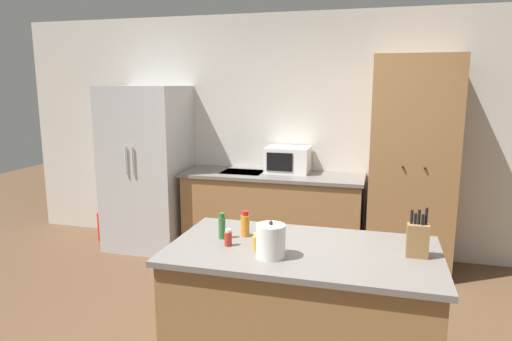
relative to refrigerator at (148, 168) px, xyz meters
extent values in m
cube|color=beige|center=(1.87, 0.40, 0.39)|extent=(7.20, 0.06, 2.60)
cube|color=#B7BABC|center=(0.00, 0.00, 0.00)|extent=(0.85, 0.75, 1.83)
cylinder|color=silver|center=(-0.04, -0.39, 0.15)|extent=(0.02, 0.02, 0.30)
cylinder|color=silver|center=(0.04, -0.39, 0.15)|extent=(0.02, 0.02, 0.30)
cube|color=olive|center=(1.44, 0.07, -0.48)|extent=(1.88, 0.61, 0.88)
cube|color=slate|center=(1.44, 0.07, -0.02)|extent=(1.92, 0.65, 0.03)
cube|color=#9EA0A3|center=(1.10, 0.07, -0.01)|extent=(0.44, 0.34, 0.01)
cube|color=olive|center=(2.83, 0.06, 0.14)|extent=(0.80, 0.62, 2.12)
sphere|color=black|center=(2.74, -0.26, 0.19)|extent=(0.02, 0.02, 0.02)
sphere|color=black|center=(2.93, -0.26, 0.19)|extent=(0.02, 0.02, 0.02)
cube|color=olive|center=(2.11, -2.00, -0.49)|extent=(1.54, 0.82, 0.85)
cube|color=slate|center=(2.11, -2.00, -0.05)|extent=(1.60, 0.88, 0.03)
cube|color=white|center=(1.58, 0.18, 0.13)|extent=(0.46, 0.35, 0.27)
cube|color=black|center=(1.52, 0.00, 0.13)|extent=(0.28, 0.01, 0.19)
cube|color=olive|center=(2.76, -1.97, 0.06)|extent=(0.12, 0.07, 0.19)
cylinder|color=black|center=(2.72, -1.96, 0.20)|extent=(0.02, 0.02, 0.08)
cylinder|color=black|center=(2.74, -1.96, 0.19)|extent=(0.02, 0.02, 0.06)
cylinder|color=black|center=(2.76, -1.96, 0.20)|extent=(0.02, 0.02, 0.08)
cylinder|color=black|center=(2.78, -1.97, 0.19)|extent=(0.02, 0.02, 0.06)
cylinder|color=black|center=(2.80, -1.96, 0.21)|extent=(0.02, 0.02, 0.10)
cylinder|color=#337033|center=(1.59, -1.97, 0.04)|extent=(0.04, 0.04, 0.14)
cylinder|color=#286628|center=(1.59, -1.97, 0.12)|extent=(0.03, 0.03, 0.03)
cylinder|color=gold|center=(1.85, -2.12, 0.01)|extent=(0.04, 0.04, 0.09)
cylinder|color=#E5DB4C|center=(1.85, -2.12, 0.06)|extent=(0.03, 0.03, 0.02)
cylinder|color=orange|center=(1.72, -1.88, 0.04)|extent=(0.06, 0.06, 0.14)
cylinder|color=red|center=(1.72, -1.88, 0.12)|extent=(0.04, 0.04, 0.03)
cylinder|color=#B2281E|center=(1.67, -2.08, 0.01)|extent=(0.05, 0.05, 0.09)
cylinder|color=silver|center=(1.67, -2.08, 0.06)|extent=(0.03, 0.03, 0.02)
cylinder|color=white|center=(1.96, -2.19, 0.06)|extent=(0.17, 0.17, 0.19)
sphere|color=#262628|center=(1.96, -2.19, 0.17)|extent=(0.02, 0.02, 0.02)
cylinder|color=red|center=(-0.64, 0.00, -0.75)|extent=(0.12, 0.12, 0.34)
cylinder|color=black|center=(-0.64, 0.00, -0.55)|extent=(0.05, 0.05, 0.06)
camera|label=1|loc=(2.53, -4.57, 0.93)|focal=32.00mm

